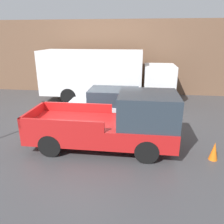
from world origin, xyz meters
name	(u,v)px	position (x,y,z in m)	size (l,w,h in m)	color
ground_plane	(78,138)	(0.00, 0.00, 0.00)	(60.00, 60.00, 0.00)	#3D3D3F
building_wall	(106,58)	(0.00, 8.12, 2.61)	(28.00, 0.15, 5.21)	brown
pickup_truck	(116,123)	(1.68, -0.56, 1.02)	(5.48, 2.10, 2.19)	red
car	(112,105)	(1.17, 2.26, 0.83)	(4.36, 1.89, 1.65)	silver
delivery_truck	(103,74)	(0.10, 5.89, 1.77)	(8.47, 2.44, 3.25)	white
traffic_cone	(214,151)	(5.15, -1.01, 0.33)	(0.30, 0.30, 0.66)	orange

